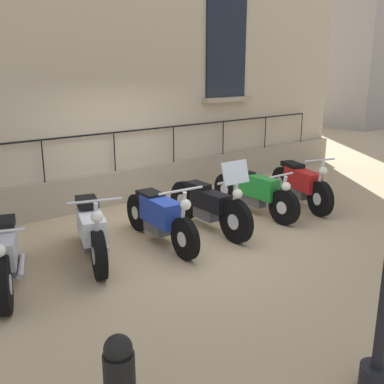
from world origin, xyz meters
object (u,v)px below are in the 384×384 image
motorcycle_silver (6,257)px  motorcycle_red (301,185)px  motorcycle_black (209,205)px  motorcycle_blue (160,217)px  motorcycle_green (254,192)px  motorcycle_white (92,232)px

motorcycle_silver → motorcycle_red: bearing=89.3°
motorcycle_silver → motorcycle_red: 5.70m
motorcycle_black → motorcycle_red: motorcycle_black is taller
motorcycle_blue → motorcycle_silver: bearing=-89.5°
motorcycle_black → motorcycle_red: size_ratio=1.10×
motorcycle_green → motorcycle_black: bearing=-82.8°
motorcycle_white → motorcycle_blue: 1.13m
motorcycle_silver → motorcycle_red: size_ratio=0.99×
motorcycle_black → motorcycle_green: (-0.16, 1.25, -0.01)m
motorcycle_white → motorcycle_blue: bearing=84.5°
motorcycle_blue → motorcycle_white: bearing=-95.5°
motorcycle_white → motorcycle_silver: bearing=-84.0°
motorcycle_red → motorcycle_green: bearing=-102.0°
motorcycle_silver → motorcycle_green: size_ratio=0.88×
motorcycle_silver → motorcycle_white: motorcycle_white is taller
motorcycle_white → motorcycle_black: bearing=86.5°
motorcycle_blue → motorcycle_red: 3.34m
motorcycle_silver → motorcycle_white: (-0.13, 1.24, 0.02)m
motorcycle_black → motorcycle_green: bearing=97.2°
motorcycle_blue → motorcycle_black: size_ratio=0.99×
motorcycle_blue → motorcycle_red: (0.09, 3.33, -0.00)m
motorcycle_silver → motorcycle_blue: 2.36m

